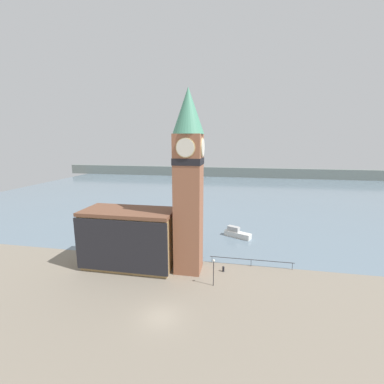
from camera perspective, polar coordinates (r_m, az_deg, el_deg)
The scene contains 9 objects.
ground_plane at distance 30.93m, azimuth -6.94°, elevation -25.80°, with size 160.00×160.00×0.00m, color gray.
water at distance 99.30m, azimuth 5.91°, elevation 0.34°, with size 160.00×120.00×0.00m.
far_shoreline at distance 138.39m, azimuth 7.33°, elevation 4.42°, with size 180.00×3.00×5.00m.
pier_railing at distance 41.01m, azimuth 13.02°, elevation -14.55°, with size 12.47×0.08×1.09m.
clock_tower at distance 35.23m, azimuth -0.79°, elevation 2.98°, with size 4.23×4.23×25.49m.
pier_building at distance 40.02m, azimuth -13.80°, elevation -9.93°, with size 13.60×6.37×8.71m.
boat_near at distance 52.04m, azimuth 9.91°, elevation -9.02°, with size 5.41×3.67×2.02m.
mooring_bollard_near at distance 39.07m, azimuth 6.99°, elevation -16.55°, with size 0.33×0.33×0.82m.
lamp_post at distance 34.63m, azimuth 4.82°, elevation -16.31°, with size 0.32×0.32×3.69m.
Camera 1 is at (7.82, -23.47, 18.57)m, focal length 24.00 mm.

